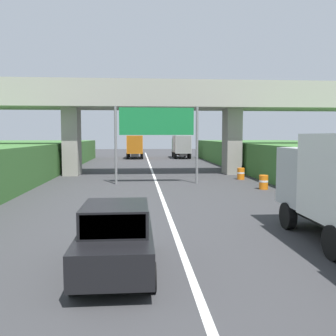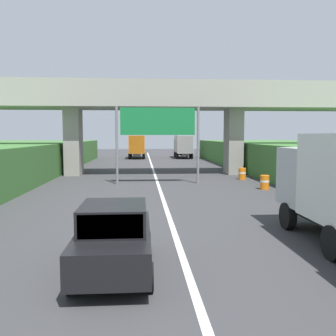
# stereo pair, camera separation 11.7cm
# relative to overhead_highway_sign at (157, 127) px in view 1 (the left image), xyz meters

# --- Properties ---
(lane_centre_stripe) EXTENTS (0.20, 98.73, 0.01)m
(lane_centre_stripe) POSITION_rel_overhead_highway_sign_xyz_m (0.00, -0.92, -4.02)
(lane_centre_stripe) COLOR white
(lane_centre_stripe) RESTS_ON ground
(overpass_bridge) EXTENTS (40.00, 4.80, 7.94)m
(overpass_bridge) POSITION_rel_overhead_highway_sign_xyz_m (0.00, 6.42, 1.98)
(overpass_bridge) COLOR #9E998E
(overpass_bridge) RESTS_ON ground
(overhead_highway_sign) EXTENTS (5.88, 0.18, 5.44)m
(overhead_highway_sign) POSITION_rel_overhead_highway_sign_xyz_m (0.00, 0.00, 0.00)
(overhead_highway_sign) COLOR slate
(overhead_highway_sign) RESTS_ON ground
(truck_green) EXTENTS (2.44, 7.30, 3.44)m
(truck_green) POSITION_rel_overhead_highway_sign_xyz_m (5.16, 30.21, -2.09)
(truck_green) COLOR black
(truck_green) RESTS_ON ground
(truck_orange) EXTENTS (2.44, 7.30, 3.44)m
(truck_orange) POSITION_rel_overhead_highway_sign_xyz_m (-1.87, 30.11, -2.09)
(truck_orange) COLOR black
(truck_orange) RESTS_ON ground
(car_black) EXTENTS (1.86, 4.10, 1.72)m
(car_black) POSITION_rel_overhead_highway_sign_xyz_m (-1.81, -16.74, -3.17)
(car_black) COLOR black
(car_black) RESTS_ON ground
(construction_barrel_3) EXTENTS (0.57, 0.57, 0.90)m
(construction_barrel_3) POSITION_rel_overhead_highway_sign_xyz_m (6.72, -8.48, -3.57)
(construction_barrel_3) COLOR orange
(construction_barrel_3) RESTS_ON ground
(construction_barrel_4) EXTENTS (0.57, 0.57, 0.90)m
(construction_barrel_4) POSITION_rel_overhead_highway_sign_xyz_m (6.62, -3.21, -3.57)
(construction_barrel_4) COLOR orange
(construction_barrel_4) RESTS_ON ground
(construction_barrel_5) EXTENTS (0.57, 0.57, 0.90)m
(construction_barrel_5) POSITION_rel_overhead_highway_sign_xyz_m (6.63, 2.06, -3.57)
(construction_barrel_5) COLOR orange
(construction_barrel_5) RESTS_ON ground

